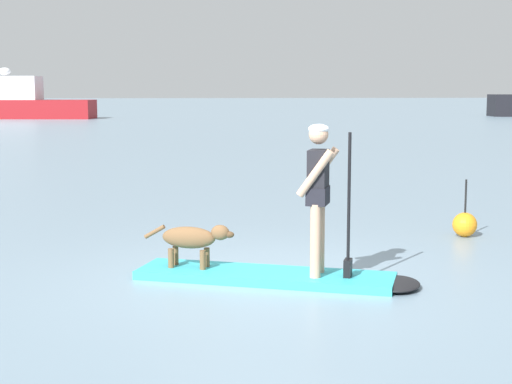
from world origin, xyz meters
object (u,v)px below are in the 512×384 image
marker_buoy (465,224)px  dog (193,239)px  moored_boat_center (14,103)px  paddleboard (284,277)px  person_paddler (319,189)px

marker_buoy → dog: bearing=-153.5°
dog → marker_buoy: marker_buoy is taller
moored_boat_center → marker_buoy: moored_boat_center is taller
dog → moored_boat_center: bearing=103.4°
paddleboard → dog: size_ratio=3.09×
dog → moored_boat_center: (-12.49, 52.36, 0.76)m
dog → marker_buoy: 4.60m
person_paddler → moored_boat_center: moored_boat_center is taller
paddleboard → dog: bearing=159.6°
dog → moored_boat_center: size_ratio=0.09×
paddleboard → dog: 1.17m
person_paddler → dog: size_ratio=1.60×
moored_boat_center → marker_buoy: bearing=-71.7°
dog → person_paddler: bearing=-20.4°
paddleboard → moored_boat_center: bearing=104.4°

